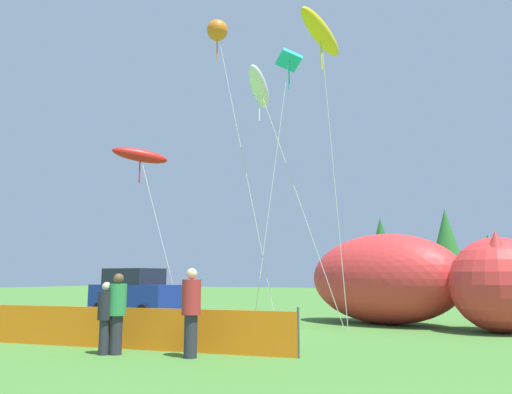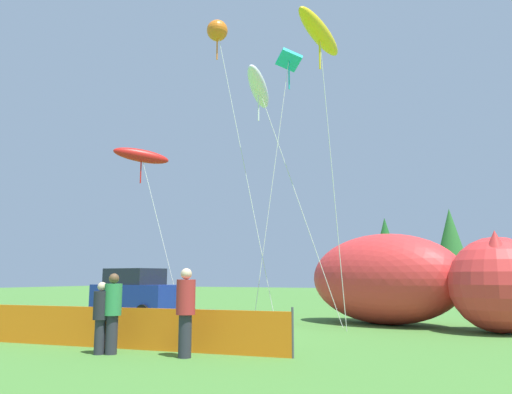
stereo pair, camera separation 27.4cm
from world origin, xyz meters
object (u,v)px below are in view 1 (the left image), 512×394
at_px(inflatable_cat, 410,282).
at_px(spectator_in_grey_shirt, 117,310).
at_px(parked_car, 136,294).
at_px(spectator_in_yellow_shirt, 105,315).
at_px(kite_yellow_hero, 321,34).
at_px(kite_teal_diamond, 288,66).
at_px(folding_chair, 212,323).
at_px(spectator_in_green_shirt, 191,308).
at_px(kite_red_lizard, 140,156).
at_px(kite_white_ghost, 259,88).
at_px(kite_orange_flower, 218,32).

xyz_separation_m(inflatable_cat, spectator_in_grey_shirt, (-5.16, -9.29, -0.54)).
bearing_deg(parked_car, spectator_in_yellow_shirt, -48.58).
relative_size(kite_yellow_hero, kite_teal_diamond, 0.94).
height_order(folding_chair, spectator_in_green_shirt, spectator_in_green_shirt).
xyz_separation_m(spectator_in_grey_shirt, kite_red_lizard, (-6.64, 9.24, 6.28)).
relative_size(parked_car, kite_teal_diamond, 0.37).
distance_m(parked_car, spectator_in_grey_shirt, 9.61).
xyz_separation_m(kite_white_ghost, kite_orange_flower, (-2.30, 0.85, 3.18)).
bearing_deg(kite_red_lizard, kite_orange_flower, -13.59).
relative_size(folding_chair, spectator_in_green_shirt, 0.45).
height_order(spectator_in_green_shirt, kite_red_lizard, kite_red_lizard).
distance_m(inflatable_cat, kite_yellow_hero, 9.13).
distance_m(parked_car, spectator_in_green_shirt, 10.50).
xyz_separation_m(folding_chair, spectator_in_yellow_shirt, (-1.09, -2.94, 0.37)).
height_order(spectator_in_grey_shirt, kite_white_ghost, kite_white_ghost).
xyz_separation_m(inflatable_cat, kite_orange_flower, (-7.18, -1.17, 10.40)).
bearing_deg(spectator_in_grey_shirt, spectator_in_green_shirt, 9.24).
bearing_deg(kite_orange_flower, spectator_in_green_shirt, -64.33).
distance_m(spectator_in_yellow_shirt, kite_white_ghost, 10.81).
relative_size(spectator_in_green_shirt, kite_red_lizard, 0.24).
distance_m(folding_chair, kite_red_lizard, 11.98).
bearing_deg(kite_red_lizard, kite_teal_diamond, 2.77).
bearing_deg(kite_red_lizard, spectator_in_yellow_shirt, -55.58).
bearing_deg(kite_yellow_hero, spectator_in_green_shirt, -102.59).
distance_m(inflatable_cat, kite_teal_diamond, 10.09).
relative_size(spectator_in_green_shirt, spectator_in_grey_shirt, 1.06).
distance_m(spectator_in_grey_shirt, kite_red_lizard, 13.00).
bearing_deg(kite_orange_flower, kite_yellow_hero, -21.43).
relative_size(spectator_in_yellow_shirt, kite_white_ghost, 0.17).
height_order(spectator_in_green_shirt, kite_white_ghost, kite_white_ghost).
relative_size(spectator_in_green_shirt, kite_yellow_hero, 0.18).
relative_size(inflatable_cat, spectator_in_green_shirt, 4.56).
relative_size(folding_chair, kite_red_lizard, 0.11).
bearing_deg(spectator_in_grey_shirt, spectator_in_yellow_shirt, -150.97).
xyz_separation_m(parked_car, kite_yellow_hero, (8.58, -1.73, 8.80)).
height_order(parked_car, folding_chair, parked_car).
distance_m(folding_chair, inflatable_cat, 7.84).
relative_size(kite_teal_diamond, kite_white_ghost, 1.18).
distance_m(spectator_in_grey_shirt, kite_yellow_hero, 11.18).
distance_m(spectator_in_green_shirt, kite_orange_flower, 13.93).
bearing_deg(kite_white_ghost, folding_chair, -82.46).
bearing_deg(spectator_in_green_shirt, kite_orange_flower, 115.67).
relative_size(kite_yellow_hero, kite_orange_flower, 0.84).
bearing_deg(inflatable_cat, kite_white_ghost, -136.76).
distance_m(spectator_in_green_shirt, kite_yellow_hero, 10.63).
relative_size(spectator_in_grey_shirt, kite_yellow_hero, 0.17).
bearing_deg(spectator_in_grey_shirt, parked_car, 125.12).
bearing_deg(kite_yellow_hero, inflatable_cat, 56.31).
xyz_separation_m(kite_yellow_hero, kite_orange_flower, (-5.08, 1.99, 2.10)).
height_order(kite_white_ghost, kite_orange_flower, kite_orange_flower).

